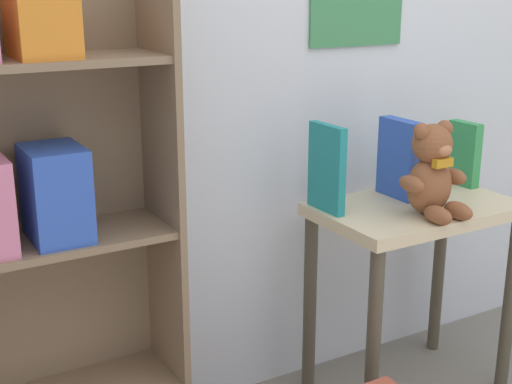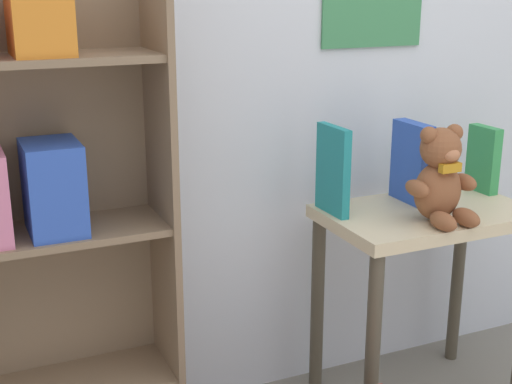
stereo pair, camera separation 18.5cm
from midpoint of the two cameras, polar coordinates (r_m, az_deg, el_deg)
name	(u,v)px [view 2 (the right image)]	position (r m, az deg, el deg)	size (l,w,h in m)	color
bookshelf_side	(15,200)	(1.76, -15.95, -0.63)	(0.72, 0.25, 1.31)	#7F664C
display_table	(424,248)	(2.15, 15.74, -4.36)	(0.59, 0.36, 0.62)	beige
teddy_bear	(441,178)	(1.99, 17.15, 1.02)	(0.20, 0.18, 0.26)	brown
book_standing_teal	(333,170)	(1.99, 8.83, 1.71)	(0.02, 0.15, 0.25)	teal
book_standing_blue	(411,162)	(2.14, 14.77, 2.27)	(0.04, 0.15, 0.24)	#2D51B7
book_standing_green	(483,159)	(2.32, 19.93, 2.46)	(0.03, 0.11, 0.20)	#33934C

